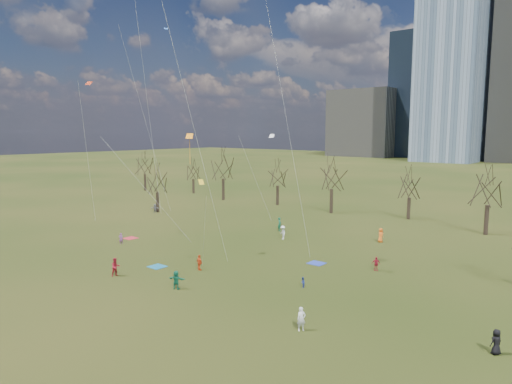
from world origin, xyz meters
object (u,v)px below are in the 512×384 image
Objects in this scene: person_1 at (301,319)px; person_4 at (199,263)px; person_2 at (116,267)px; blanket_navy at (316,263)px; blanket_crimson at (130,238)px; blanket_teal at (157,267)px.

person_4 is (-15.42, 4.97, -0.06)m from person_1.
person_2 is (-20.12, -1.35, 0.05)m from person_1.
blanket_navy and blanket_crimson have the same top height.
blanket_crimson is 0.96× the size of person_1.
person_1 is 20.17m from person_2.
blanket_teal is 13.76m from blanket_crimson.
blanket_teal is 4.50m from person_2.
person_2 is at bearing -128.01° from blanket_navy.
person_4 is (4.70, 6.32, -0.11)m from person_2.
person_2 is (12.01, -9.96, 0.87)m from blanket_crimson.
person_2 reaches higher than blanket_teal.
person_4 is at bearing 25.09° from blanket_teal.
person_2 is at bearing -97.32° from blanket_teal.
blanket_crimson is at bearing -0.21° from person_4.
blanket_crimson is at bearing 60.36° from person_2.
person_1 is at bearing -15.00° from blanket_crimson.
blanket_crimson is at bearing 111.04° from person_1.
blanket_navy is at bearing 44.03° from blanket_teal.
blanket_crimson is at bearing -166.70° from blanket_navy.
person_2 reaches higher than blanket_crimson.
person_2 is 1.14× the size of person_4.
person_1 is (32.13, -8.61, 0.82)m from blanket_crimson.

